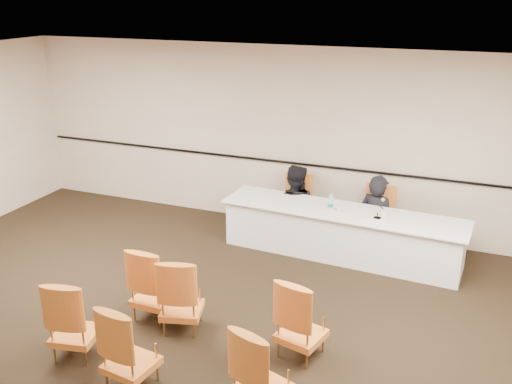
% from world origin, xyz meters
% --- Properties ---
extents(floor, '(10.00, 10.00, 0.00)m').
position_xyz_m(floor, '(0.00, 0.00, 0.00)').
color(floor, black).
rests_on(floor, ground).
extents(ceiling, '(10.00, 10.00, 0.00)m').
position_xyz_m(ceiling, '(0.00, 0.00, 3.00)').
color(ceiling, white).
rests_on(ceiling, ground).
extents(wall_back, '(10.00, 0.04, 3.00)m').
position_xyz_m(wall_back, '(0.00, 4.00, 1.50)').
color(wall_back, beige).
rests_on(wall_back, ground).
extents(wall_rail, '(9.80, 0.04, 0.03)m').
position_xyz_m(wall_rail, '(0.00, 3.96, 1.10)').
color(wall_rail, black).
rests_on(wall_rail, wall_back).
extents(panel_table, '(3.68, 1.06, 0.73)m').
position_xyz_m(panel_table, '(1.00, 3.08, 0.36)').
color(panel_table, white).
rests_on(panel_table, ground).
extents(panelist_main, '(0.71, 0.59, 1.66)m').
position_xyz_m(panelist_main, '(1.42, 3.60, 0.35)').
color(panelist_main, black).
rests_on(panelist_main, ground).
extents(panelist_main_chair, '(0.53, 0.53, 0.95)m').
position_xyz_m(panelist_main_chair, '(1.42, 3.60, 0.47)').
color(panelist_main_chair, orange).
rests_on(panelist_main_chair, ground).
extents(panelist_second, '(0.83, 0.67, 1.61)m').
position_xyz_m(panelist_second, '(0.06, 3.69, 0.35)').
color(panelist_second, black).
rests_on(panelist_second, ground).
extents(panelist_second_chair, '(0.53, 0.53, 0.95)m').
position_xyz_m(panelist_second_chair, '(0.06, 3.69, 0.47)').
color(panelist_second_chair, orange).
rests_on(panelist_second_chair, ground).
extents(papers, '(0.34, 0.28, 0.00)m').
position_xyz_m(papers, '(1.49, 3.01, 0.73)').
color(papers, white).
rests_on(papers, panel_table).
extents(microphone, '(0.15, 0.22, 0.28)m').
position_xyz_m(microphone, '(1.53, 2.97, 0.87)').
color(microphone, black).
rests_on(microphone, panel_table).
extents(water_bottle, '(0.10, 0.10, 0.25)m').
position_xyz_m(water_bottle, '(0.82, 3.07, 0.85)').
color(water_bottle, '#177783').
rests_on(water_bottle, panel_table).
extents(drinking_glass, '(0.08, 0.08, 0.10)m').
position_xyz_m(drinking_glass, '(0.96, 3.03, 0.78)').
color(drinking_glass, silver).
rests_on(drinking_glass, panel_table).
extents(coffee_cup, '(0.08, 0.08, 0.12)m').
position_xyz_m(coffee_cup, '(1.63, 2.96, 0.79)').
color(coffee_cup, white).
rests_on(coffee_cup, panel_table).
extents(aud_chair_front_left, '(0.51, 0.51, 0.95)m').
position_xyz_m(aud_chair_front_left, '(-0.72, 0.56, 0.47)').
color(aud_chair_front_left, orange).
rests_on(aud_chair_front_left, ground).
extents(aud_chair_front_mid, '(0.62, 0.62, 0.95)m').
position_xyz_m(aud_chair_front_mid, '(-0.27, 0.45, 0.47)').
color(aud_chair_front_mid, orange).
rests_on(aud_chair_front_mid, ground).
extents(aud_chair_front_right, '(0.60, 0.60, 0.95)m').
position_xyz_m(aud_chair_front_right, '(1.19, 0.48, 0.47)').
color(aud_chair_front_right, orange).
rests_on(aud_chair_front_right, ground).
extents(aud_chair_back_left, '(0.59, 0.59, 0.95)m').
position_xyz_m(aud_chair_back_left, '(-1.11, -0.43, 0.47)').
color(aud_chair_back_left, orange).
rests_on(aud_chair_back_left, ground).
extents(aud_chair_back_mid, '(0.56, 0.56, 0.95)m').
position_xyz_m(aud_chair_back_mid, '(-0.25, -0.65, 0.47)').
color(aud_chair_back_mid, orange).
rests_on(aud_chair_back_mid, ground).
extents(aud_chair_back_right, '(0.63, 0.63, 0.95)m').
position_xyz_m(aud_chair_back_right, '(1.11, -0.51, 0.47)').
color(aud_chair_back_right, orange).
rests_on(aud_chair_back_right, ground).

